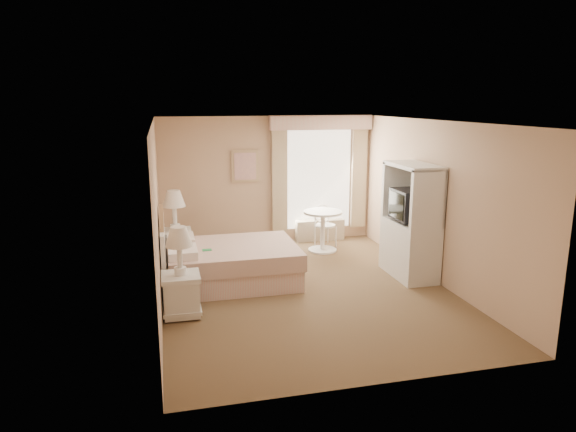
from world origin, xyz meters
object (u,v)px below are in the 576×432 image
object	(u,v)px
armoire	(411,230)
bed	(225,262)
nightstand_near	(181,283)
nightstand_far	(176,238)
round_table	(323,224)
cafe_chair	(324,222)

from	to	relation	value
armoire	bed	bearing A→B (deg)	172.67
nightstand_near	nightstand_far	bearing A→B (deg)	90.00
nightstand_far	nightstand_near	bearing A→B (deg)	-90.00
nightstand_near	round_table	xyz separation A→B (m)	(2.72, 2.44, 0.06)
nightstand_near	armoire	xyz separation A→B (m)	(3.65, 0.75, 0.31)
bed	nightstand_far	distance (m)	1.31
bed	nightstand_near	xyz separation A→B (m)	(-0.71, -1.13, 0.12)
nightstand_far	round_table	bearing A→B (deg)	4.73
round_table	nightstand_far	bearing A→B (deg)	-175.27
nightstand_far	armoire	xyz separation A→B (m)	(3.65, -1.46, 0.27)
round_table	armoire	size ratio (longest dim) A/B	0.42
nightstand_near	nightstand_far	world-z (taller)	nightstand_far
nightstand_near	round_table	distance (m)	3.65
round_table	nightstand_near	bearing A→B (deg)	-138.05
bed	cafe_chair	size ratio (longest dim) A/B	2.56
bed	nightstand_far	bearing A→B (deg)	123.40
armoire	nightstand_near	bearing A→B (deg)	-168.32
nightstand_far	round_table	distance (m)	2.72
nightstand_far	cafe_chair	xyz separation A→B (m)	(2.86, 0.59, -0.02)
nightstand_near	cafe_chair	distance (m)	4.01
cafe_chair	armoire	bearing A→B (deg)	-82.62
bed	nightstand_near	bearing A→B (deg)	-122.22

